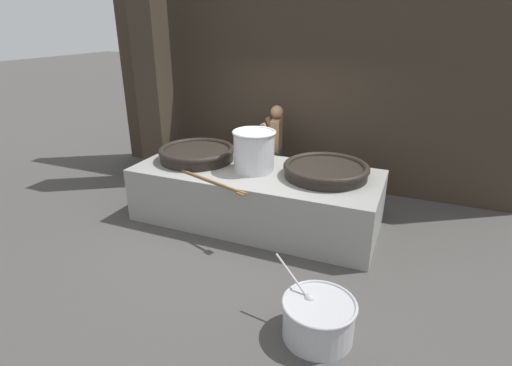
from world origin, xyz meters
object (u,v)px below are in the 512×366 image
at_px(cook, 276,146).
at_px(prep_bowl_vegetables, 318,317).
at_px(giant_wok_near, 197,153).
at_px(stock_pot, 254,150).
at_px(giant_wok_far, 326,170).

height_order(cook, prep_bowl_vegetables, cook).
relative_size(giant_wok_near, prep_bowl_vegetables, 1.34).
bearing_deg(stock_pot, prep_bowl_vegetables, -52.91).
height_order(giant_wok_far, cook, cook).
height_order(giant_wok_near, cook, cook).
bearing_deg(prep_bowl_vegetables, stock_pot, 127.09).
relative_size(giant_wok_far, cook, 0.78).
distance_m(giant_wok_far, prep_bowl_vegetables, 2.52).
distance_m(stock_pot, prep_bowl_vegetables, 2.89).
bearing_deg(giant_wok_far, cook, 136.57).
bearing_deg(giant_wok_far, stock_pot, -171.20).
bearing_deg(prep_bowl_vegetables, giant_wok_near, 140.27).
relative_size(giant_wok_far, stock_pot, 1.91).
bearing_deg(cook, prep_bowl_vegetables, 105.68).
xyz_separation_m(stock_pot, prep_bowl_vegetables, (1.64, -2.17, -0.97)).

